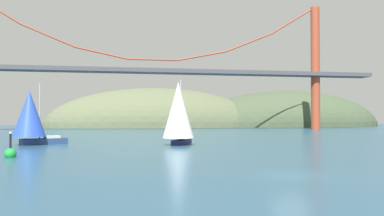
{
  "coord_description": "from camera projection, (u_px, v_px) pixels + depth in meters",
  "views": [
    {
      "loc": [
        -11.14,
        -24.6,
        3.75
      ],
      "look_at": [
        0.0,
        33.68,
        5.09
      ],
      "focal_mm": 38.23,
      "sensor_mm": 36.0,
      "label": 1
    }
  ],
  "objects": [
    {
      "name": "suspension_bridge",
      "position": [
        153.0,
        68.0,
        119.86
      ],
      "size": [
        139.23,
        6.0,
        38.97
      ],
      "color": "#A34228",
      "rests_on": "ground_plane"
    },
    {
      "name": "channel_buoy",
      "position": [
        10.0,
        153.0,
        38.25
      ],
      "size": [
        1.1,
        1.1,
        2.64
      ],
      "color": "green",
      "rests_on": "ground_plane"
    },
    {
      "name": "sailboat_blue_spinnaker",
      "position": [
        30.0,
        116.0,
        55.47
      ],
      "size": [
        7.84,
        5.93,
        8.42
      ],
      "color": "navy",
      "rests_on": "ground_plane"
    },
    {
      "name": "headland_center",
      "position": [
        156.0,
        127.0,
        159.67
      ],
      "size": [
        84.92,
        44.0,
        30.29
      ],
      "primitive_type": "ellipsoid",
      "color": "#5B6647",
      "rests_on": "ground_plane"
    },
    {
      "name": "sailboat_white_mainsail",
      "position": [
        178.0,
        111.0,
        55.06
      ],
      "size": [
        5.56,
        7.59,
        8.93
      ],
      "color": "#191E4C",
      "rests_on": "ground_plane"
    },
    {
      "name": "ground_plane",
      "position": [
        291.0,
        176.0,
        26.16
      ],
      "size": [
        360.0,
        360.0,
        0.0
      ],
      "primitive_type": "plane",
      "color": "navy"
    },
    {
      "name": "headland_right",
      "position": [
        288.0,
        126.0,
        169.99
      ],
      "size": [
        78.12,
        44.0,
        29.53
      ],
      "primitive_type": "ellipsoid",
      "color": "#425138",
      "rests_on": "ground_plane"
    }
  ]
}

